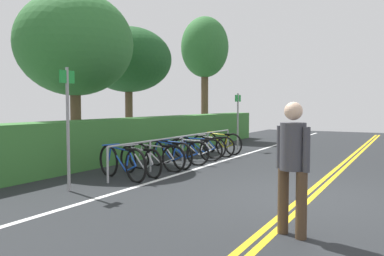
# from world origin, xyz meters

# --- Properties ---
(ground_plane) EXTENTS (36.89, 13.39, 0.05)m
(ground_plane) POSITION_xyz_m (0.00, 0.00, -0.03)
(ground_plane) COLOR #232628
(centre_line_yellow_inner) EXTENTS (33.20, 0.10, 0.00)m
(centre_line_yellow_inner) POSITION_xyz_m (0.00, -0.08, 0.00)
(centre_line_yellow_inner) COLOR gold
(centre_line_yellow_inner) RESTS_ON ground_plane
(centre_line_yellow_outer) EXTENTS (33.20, 0.10, 0.00)m
(centre_line_yellow_outer) POSITION_xyz_m (0.00, 0.08, 0.00)
(centre_line_yellow_outer) COLOR gold
(centre_line_yellow_outer) RESTS_ON ground_plane
(bike_lane_stripe_white) EXTENTS (33.20, 0.12, 0.00)m
(bike_lane_stripe_white) POSITION_xyz_m (0.00, 3.23, 0.00)
(bike_lane_stripe_white) COLOR white
(bike_lane_stripe_white) RESTS_ON ground_plane
(bike_rack) EXTENTS (6.33, 0.05, 0.79)m
(bike_rack) POSITION_xyz_m (2.48, 4.00, 0.60)
(bike_rack) COLOR #9EA0A5
(bike_rack) RESTS_ON ground_plane
(bicycle_0) EXTENTS (0.65, 1.76, 0.78)m
(bicycle_0) POSITION_xyz_m (-0.15, 4.04, 0.37)
(bicycle_0) COLOR black
(bicycle_0) RESTS_ON ground_plane
(bicycle_1) EXTENTS (0.68, 1.64, 0.71)m
(bicycle_1) POSITION_xyz_m (0.45, 3.97, 0.33)
(bicycle_1) COLOR black
(bicycle_1) RESTS_ON ground_plane
(bicycle_2) EXTENTS (0.46, 1.77, 0.72)m
(bicycle_2) POSITION_xyz_m (1.19, 4.02, 0.34)
(bicycle_2) COLOR black
(bicycle_2) RESTS_ON ground_plane
(bicycle_3) EXTENTS (0.56, 1.72, 0.75)m
(bicycle_3) POSITION_xyz_m (1.74, 4.00, 0.35)
(bicycle_3) COLOR black
(bicycle_3) RESTS_ON ground_plane
(bicycle_4) EXTENTS (0.46, 1.75, 0.71)m
(bicycle_4) POSITION_xyz_m (2.40, 4.03, 0.33)
(bicycle_4) COLOR black
(bicycle_4) RESTS_ON ground_plane
(bicycle_5) EXTENTS (0.67, 1.60, 0.71)m
(bicycle_5) POSITION_xyz_m (3.13, 3.97, 0.33)
(bicycle_5) COLOR black
(bicycle_5) RESTS_ON ground_plane
(bicycle_6) EXTENTS (0.63, 1.60, 0.71)m
(bicycle_6) POSITION_xyz_m (3.74, 4.13, 0.33)
(bicycle_6) COLOR black
(bicycle_6) RESTS_ON ground_plane
(bicycle_7) EXTENTS (0.46, 1.66, 0.70)m
(bicycle_7) POSITION_xyz_m (4.43, 4.02, 0.33)
(bicycle_7) COLOR black
(bicycle_7) RESTS_ON ground_plane
(bicycle_8) EXTENTS (0.58, 1.74, 0.75)m
(bicycle_8) POSITION_xyz_m (5.16, 4.06, 0.35)
(bicycle_8) COLOR black
(bicycle_8) RESTS_ON ground_plane
(pedestrian) EXTENTS (0.32, 0.46, 1.69)m
(pedestrian) POSITION_xyz_m (-2.17, -0.31, 0.97)
(pedestrian) COLOR #4C3826
(pedestrian) RESTS_ON ground_plane
(sign_post_near) EXTENTS (0.36, 0.06, 2.36)m
(sign_post_near) POSITION_xyz_m (-1.64, 4.12, 1.41)
(sign_post_near) COLOR gray
(sign_post_near) RESTS_ON ground_plane
(sign_post_far) EXTENTS (0.36, 0.08, 2.06)m
(sign_post_far) POSITION_xyz_m (6.26, 3.90, 1.25)
(sign_post_far) COLOR gray
(sign_post_far) RESTS_ON ground_plane
(hedge_backdrop) EXTENTS (15.28, 0.86, 1.24)m
(hedge_backdrop) POSITION_xyz_m (3.98, 5.93, 0.62)
(hedge_backdrop) COLOR #387533
(hedge_backdrop) RESTS_ON ground_plane
(tree_mid) EXTENTS (3.29, 3.29, 4.81)m
(tree_mid) POSITION_xyz_m (1.23, 6.80, 3.35)
(tree_mid) COLOR brown
(tree_mid) RESTS_ON ground_plane
(tree_far_right) EXTENTS (3.27, 3.27, 4.58)m
(tree_far_right) POSITION_xyz_m (5.06, 7.87, 3.34)
(tree_far_right) COLOR brown
(tree_far_right) RESTS_ON ground_plane
(tree_extra) EXTENTS (2.22, 2.22, 5.74)m
(tree_extra) POSITION_xyz_m (9.67, 6.99, 4.27)
(tree_extra) COLOR brown
(tree_extra) RESTS_ON ground_plane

